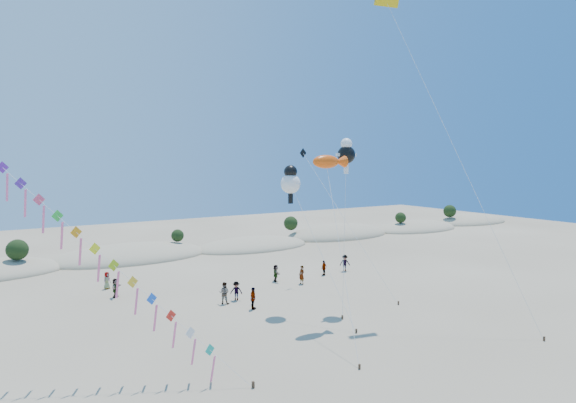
{
  "coord_description": "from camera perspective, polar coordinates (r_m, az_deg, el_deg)",
  "views": [
    {
      "loc": [
        -13.99,
        -13.91,
        11.78
      ],
      "look_at": [
        3.25,
        14.0,
        9.0
      ],
      "focal_mm": 30.0,
      "sensor_mm": 36.0,
      "label": 1
    }
  ],
  "objects": [
    {
      "name": "dune_ridge",
      "position": [
        62.04,
        -17.2,
        -6.22
      ],
      "size": [
        145.3,
        11.49,
        5.57
      ],
      "color": "tan",
      "rests_on": "ground"
    },
    {
      "name": "fish_kite",
      "position": [
        35.33,
        4.95,
        4.68
      ],
      "size": [
        5.25,
        8.64,
        12.22
      ],
      "color": "#3F2D1E",
      "rests_on": "ground"
    },
    {
      "name": "cartoon_kite_low",
      "position": [
        37.97,
        0.31,
        2.42
      ],
      "size": [
        1.57,
        8.19,
        11.46
      ],
      "color": "#3F2D1E",
      "rests_on": "ground"
    },
    {
      "name": "cartoon_kite_high",
      "position": [
        39.03,
        6.93,
        5.73
      ],
      "size": [
        3.57,
        3.65,
        13.6
      ],
      "color": "#3F2D1E",
      "rests_on": "ground"
    },
    {
      "name": "parafoil_kite",
      "position": [
        41.48,
        12.04,
        21.28
      ],
      "size": [
        4.27,
        12.49,
        24.68
      ],
      "color": "#3F2D1E",
      "rests_on": "ground"
    },
    {
      "name": "dark_kite",
      "position": [
        44.92,
        4.79,
        1.02
      ],
      "size": [
        2.41,
        11.56,
        13.04
      ],
      "color": "#3F2D1E",
      "rests_on": "ground"
    },
    {
      "name": "beachgoers",
      "position": [
        44.98,
        -4.89,
        -9.25
      ],
      "size": [
        24.36,
        13.49,
        1.82
      ],
      "color": "slate",
      "rests_on": "ground"
    }
  ]
}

